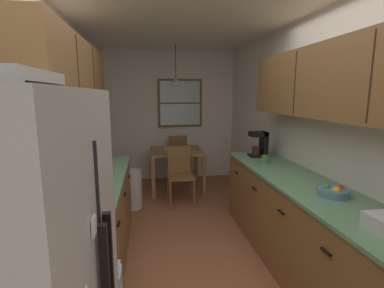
{
  "coord_description": "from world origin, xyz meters",
  "views": [
    {
      "loc": [
        -0.44,
        -2.1,
        1.71
      ],
      "look_at": [
        0.12,
        1.49,
        1.07
      ],
      "focal_mm": 26.56,
      "sensor_mm": 36.0,
      "label": 1
    }
  ],
  "objects_px": {
    "trash_bin": "(132,189)",
    "mug_by_coffeemaker": "(265,159)",
    "microwave_over_range": "(8,105)",
    "dining_table": "(176,156)",
    "dining_chair_near": "(180,172)",
    "fruit_bowl": "(333,191)",
    "table_serving_bowl": "(170,149)",
    "storage_canister": "(70,199)",
    "coffee_maker": "(260,144)",
    "dining_chair_far": "(177,155)"
  },
  "relations": [
    {
      "from": "dining_table",
      "to": "coffee_maker",
      "type": "distance_m",
      "value": 1.81
    },
    {
      "from": "trash_bin",
      "to": "coffee_maker",
      "type": "relative_size",
      "value": 1.77
    },
    {
      "from": "trash_bin",
      "to": "mug_by_coffeemaker",
      "type": "distance_m",
      "value": 2.07
    },
    {
      "from": "microwave_over_range",
      "to": "dining_chair_near",
      "type": "distance_m",
      "value": 3.24
    },
    {
      "from": "microwave_over_range",
      "to": "dining_chair_near",
      "type": "bearing_deg",
      "value": 67.63
    },
    {
      "from": "trash_bin",
      "to": "storage_canister",
      "type": "height_order",
      "value": "storage_canister"
    },
    {
      "from": "dining_table",
      "to": "coffee_maker",
      "type": "height_order",
      "value": "coffee_maker"
    },
    {
      "from": "mug_by_coffeemaker",
      "to": "fruit_bowl",
      "type": "height_order",
      "value": "fruit_bowl"
    },
    {
      "from": "microwave_over_range",
      "to": "fruit_bowl",
      "type": "bearing_deg",
      "value": 12.9
    },
    {
      "from": "microwave_over_range",
      "to": "storage_canister",
      "type": "xyz_separation_m",
      "value": [
        0.11,
        0.52,
        -0.68
      ]
    },
    {
      "from": "coffee_maker",
      "to": "table_serving_bowl",
      "type": "distance_m",
      "value": 1.82
    },
    {
      "from": "microwave_over_range",
      "to": "dining_table",
      "type": "distance_m",
      "value": 3.79
    },
    {
      "from": "table_serving_bowl",
      "to": "storage_canister",
      "type": "bearing_deg",
      "value": -108.06
    },
    {
      "from": "dining_chair_far",
      "to": "coffee_maker",
      "type": "relative_size",
      "value": 2.74
    },
    {
      "from": "microwave_over_range",
      "to": "fruit_bowl",
      "type": "relative_size",
      "value": 2.56
    },
    {
      "from": "trash_bin",
      "to": "fruit_bowl",
      "type": "relative_size",
      "value": 2.34
    },
    {
      "from": "coffee_maker",
      "to": "fruit_bowl",
      "type": "height_order",
      "value": "coffee_maker"
    },
    {
      "from": "dining_chair_near",
      "to": "trash_bin",
      "type": "relative_size",
      "value": 1.55
    },
    {
      "from": "microwave_over_range",
      "to": "coffee_maker",
      "type": "height_order",
      "value": "microwave_over_range"
    },
    {
      "from": "coffee_maker",
      "to": "microwave_over_range",
      "type": "bearing_deg",
      "value": -136.87
    },
    {
      "from": "table_serving_bowl",
      "to": "dining_chair_far",
      "type": "bearing_deg",
      "value": 74.94
    },
    {
      "from": "dining_chair_near",
      "to": "mug_by_coffeemaker",
      "type": "distance_m",
      "value": 1.54
    },
    {
      "from": "dining_chair_near",
      "to": "trash_bin",
      "type": "xyz_separation_m",
      "value": [
        -0.74,
        -0.1,
        -0.21
      ]
    },
    {
      "from": "dining_chair_near",
      "to": "dining_chair_far",
      "type": "height_order",
      "value": "same"
    },
    {
      "from": "dining_chair_near",
      "to": "fruit_bowl",
      "type": "height_order",
      "value": "fruit_bowl"
    },
    {
      "from": "storage_canister",
      "to": "fruit_bowl",
      "type": "relative_size",
      "value": 0.65
    },
    {
      "from": "dining_table",
      "to": "storage_canister",
      "type": "distance_m",
      "value": 3.14
    },
    {
      "from": "trash_bin",
      "to": "mug_by_coffeemaker",
      "type": "bearing_deg",
      "value": -32.94
    },
    {
      "from": "dining_chair_far",
      "to": "fruit_bowl",
      "type": "distance_m",
      "value": 3.76
    },
    {
      "from": "mug_by_coffeemaker",
      "to": "table_serving_bowl",
      "type": "bearing_deg",
      "value": 119.11
    },
    {
      "from": "table_serving_bowl",
      "to": "microwave_over_range",
      "type": "bearing_deg",
      "value": -107.11
    },
    {
      "from": "storage_canister",
      "to": "dining_chair_far",
      "type": "bearing_deg",
      "value": 72.5
    },
    {
      "from": "trash_bin",
      "to": "fruit_bowl",
      "type": "xyz_separation_m",
      "value": [
        1.74,
        -2.21,
        0.65
      ]
    },
    {
      "from": "dining_chair_far",
      "to": "coffee_maker",
      "type": "xyz_separation_m",
      "value": [
        0.89,
        -2.12,
        0.57
      ]
    },
    {
      "from": "dining_table",
      "to": "dining_chair_near",
      "type": "relative_size",
      "value": 1.01
    },
    {
      "from": "microwave_over_range",
      "to": "trash_bin",
      "type": "bearing_deg",
      "value": 81.41
    },
    {
      "from": "dining_chair_near",
      "to": "microwave_over_range",
      "type": "bearing_deg",
      "value": -112.37
    },
    {
      "from": "fruit_bowl",
      "to": "dining_table",
      "type": "bearing_deg",
      "value": 108.3
    },
    {
      "from": "mug_by_coffeemaker",
      "to": "storage_canister",
      "type": "bearing_deg",
      "value": -150.22
    },
    {
      "from": "dining_chair_near",
      "to": "fruit_bowl",
      "type": "distance_m",
      "value": 2.55
    },
    {
      "from": "dining_chair_near",
      "to": "trash_bin",
      "type": "height_order",
      "value": "dining_chair_near"
    },
    {
      "from": "fruit_bowl",
      "to": "storage_canister",
      "type": "bearing_deg",
      "value": 179.1
    },
    {
      "from": "dining_chair_near",
      "to": "storage_canister",
      "type": "xyz_separation_m",
      "value": [
        -1.04,
        -2.28,
        0.48
      ]
    },
    {
      "from": "dining_chair_far",
      "to": "table_serving_bowl",
      "type": "xyz_separation_m",
      "value": [
        -0.18,
        -0.69,
        0.26
      ]
    },
    {
      "from": "storage_canister",
      "to": "trash_bin",
      "type": "bearing_deg",
      "value": 82.16
    },
    {
      "from": "trash_bin",
      "to": "table_serving_bowl",
      "type": "distance_m",
      "value": 1.08
    },
    {
      "from": "coffee_maker",
      "to": "table_serving_bowl",
      "type": "bearing_deg",
      "value": 126.88
    },
    {
      "from": "dining_chair_far",
      "to": "dining_chair_near",
      "type": "bearing_deg",
      "value": -93.81
    },
    {
      "from": "dining_table",
      "to": "table_serving_bowl",
      "type": "bearing_deg",
      "value": -164.9
    },
    {
      "from": "dining_chair_near",
      "to": "fruit_bowl",
      "type": "relative_size",
      "value": 3.61
    }
  ]
}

